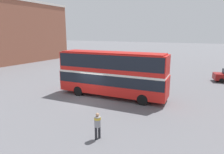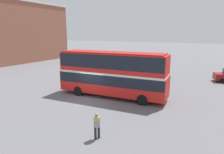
# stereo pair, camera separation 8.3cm
# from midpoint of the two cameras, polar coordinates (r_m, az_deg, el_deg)

# --- Properties ---
(ground_plane) EXTENTS (240.00, 240.00, 0.00)m
(ground_plane) POSITION_cam_midpoint_polar(r_m,az_deg,el_deg) (19.46, -6.71, -6.36)
(ground_plane) COLOR slate
(double_decker_bus) EXTENTS (10.97, 3.32, 4.47)m
(double_decker_bus) POSITION_cam_midpoint_polar(r_m,az_deg,el_deg) (19.53, -0.12, 1.57)
(double_decker_bus) COLOR red
(double_decker_bus) RESTS_ON ground_plane
(pedestrian_foreground) EXTENTS (0.52, 0.52, 1.66)m
(pedestrian_foreground) POSITION_cam_midpoint_polar(r_m,az_deg,el_deg) (12.18, -4.35, -13.02)
(pedestrian_foreground) COLOR #232328
(pedestrian_foreground) RESTS_ON ground_plane
(parked_car_kerb_far) EXTENTS (4.27, 2.68, 1.42)m
(parked_car_kerb_far) POSITION_cam_midpoint_polar(r_m,az_deg,el_deg) (37.04, 0.75, 3.89)
(parked_car_kerb_far) COLOR silver
(parked_car_kerb_far) RESTS_ON ground_plane
(parked_car_side_street) EXTENTS (4.37, 2.15, 1.61)m
(parked_car_side_street) POSITION_cam_midpoint_polar(r_m,az_deg,el_deg) (30.74, -7.35, 2.17)
(parked_car_side_street) COLOR black
(parked_car_side_street) RESTS_ON ground_plane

